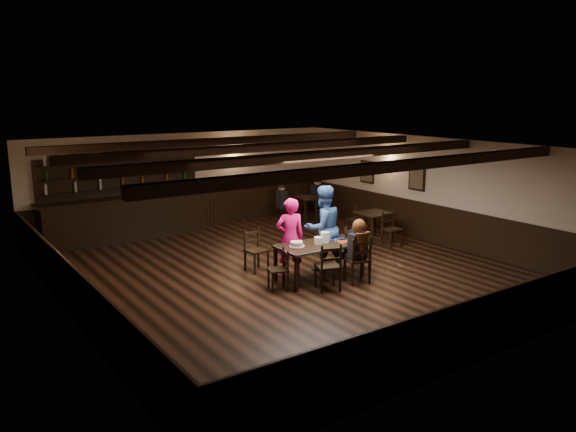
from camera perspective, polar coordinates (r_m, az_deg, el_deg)
ground at (r=12.18m, az=-0.07°, el=-5.67°), size 10.00×10.00×0.00m
room_shell at (r=11.80m, az=-0.14°, el=2.47°), size 9.02×10.02×2.71m
dining_table at (r=11.55m, az=3.23°, el=-3.16°), size 1.81×0.95×0.75m
chair_near_left at (r=10.90m, az=4.23°, el=-4.83°), size 0.56×0.54×0.95m
chair_near_right at (r=11.37m, az=7.25°, el=-4.14°), size 0.54×0.53×0.96m
chair_end_left at (r=10.99m, az=-0.67°, el=-5.10°), size 0.46×0.47×0.81m
chair_end_right at (r=12.08m, az=6.94°, el=-3.02°), size 0.60×0.61×1.00m
chair_far_pushed at (r=12.17m, az=-3.45°, el=-3.11°), size 0.46×0.45×0.91m
woman_pink at (r=11.68m, az=0.21°, el=-2.19°), size 0.70×0.56×1.67m
man_blue at (r=12.14m, az=3.57°, el=-1.21°), size 0.95×0.76×1.86m
seated_person at (r=11.34m, az=7.17°, el=-2.59°), size 0.37×0.55×0.89m
cake at (r=11.32m, az=0.89°, el=-2.88°), size 0.32×0.32×0.10m
plate_stack_a at (r=11.48m, az=3.07°, el=-2.51°), size 0.16×0.16×0.15m
plate_stack_b at (r=11.63m, az=3.77°, el=-2.15°), size 0.19×0.19×0.22m
tea_light at (r=11.64m, az=3.41°, el=-2.57°), size 0.04×0.04×0.06m
salt_shaker at (r=11.68m, az=4.89°, el=-2.46°), size 0.03×0.03×0.08m
pepper_shaker at (r=11.66m, az=4.98°, el=-2.47°), size 0.03×0.03×0.08m
drink_glass at (r=11.80m, az=4.17°, el=-2.24°), size 0.06×0.06×0.10m
menu_red at (r=11.77m, az=5.56°, el=-2.55°), size 0.37×0.32×0.00m
menu_blue at (r=11.93m, az=5.06°, el=-2.33°), size 0.39×0.35×0.00m
bar_counter at (r=15.30m, az=-16.23°, el=0.38°), size 4.43×0.70×2.20m
back_table_a at (r=14.73m, az=8.71°, el=-0.02°), size 0.86×0.86×0.75m
back_table_b at (r=16.76m, az=2.31°, el=1.60°), size 0.93×0.93×0.75m
bg_patron_left at (r=16.46m, az=-0.65°, el=2.09°), size 0.27×0.39×0.74m
bg_patron_right at (r=17.21m, az=3.02°, el=2.62°), size 0.28×0.41×0.80m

